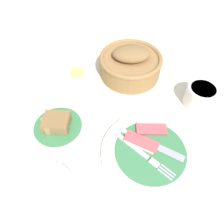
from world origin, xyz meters
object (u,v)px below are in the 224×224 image
at_px(bread_plate, 58,126).
at_px(butter_dish, 77,76).
at_px(breakfast_plate, 150,151).
at_px(sugar_cup, 200,96).
at_px(bread_basket, 130,64).
at_px(teaspoon_near_cup, 71,178).
at_px(teaspoon_by_saucer, 60,162).
at_px(fork_on_cloth, 23,192).

relative_size(bread_plate, butter_dish, 1.75).
xyz_separation_m(breakfast_plate, sugar_cup, (0.11, 0.22, 0.03)).
relative_size(bread_plate, bread_basket, 0.89).
bearing_deg(teaspoon_near_cup, breakfast_plate, -118.77).
relative_size(breakfast_plate, butter_dish, 2.41).
bearing_deg(bread_plate, sugar_cup, 30.00).
xyz_separation_m(bread_plate, teaspoon_near_cup, (0.10, -0.13, -0.01)).
bearing_deg(teaspoon_by_saucer, breakfast_plate, -75.31).
relative_size(butter_dish, teaspoon_by_saucer, 0.57).
bearing_deg(butter_dish, fork_on_cloth, -85.73).
height_order(sugar_cup, fork_on_cloth, sugar_cup).
xyz_separation_m(butter_dish, teaspoon_near_cup, (0.13, -0.35, -0.00)).
distance_m(bread_basket, teaspoon_near_cup, 0.43).
relative_size(breakfast_plate, teaspoon_by_saucer, 1.37).
relative_size(bread_basket, fork_on_cloth, 1.17).
xyz_separation_m(teaspoon_by_saucer, teaspoon_near_cup, (0.04, -0.03, 0.00)).
xyz_separation_m(bread_plate, sugar_cup, (0.38, 0.22, 0.02)).
bearing_deg(bread_basket, teaspoon_near_cup, -96.17).
bearing_deg(bread_basket, fork_on_cloth, -106.29).
height_order(butter_dish, teaspoon_by_saucer, butter_dish).
distance_m(breakfast_plate, teaspoon_by_saucer, 0.24).
height_order(breakfast_plate, sugar_cup, sugar_cup).
relative_size(breakfast_plate, teaspoon_near_cup, 1.45).
height_order(bread_basket, butter_dish, bread_basket).
distance_m(bread_basket, butter_dish, 0.19).
distance_m(breakfast_plate, teaspoon_near_cup, 0.22).
xyz_separation_m(breakfast_plate, bread_plate, (-0.27, -0.00, 0.01)).
distance_m(bread_plate, teaspoon_by_saucer, 0.11).
height_order(bread_basket, teaspoon_by_saucer, bread_basket).
bearing_deg(breakfast_plate, teaspoon_near_cup, -143.79).
bearing_deg(bread_plate, breakfast_plate, 0.17).
xyz_separation_m(teaspoon_near_cup, fork_on_cloth, (-0.10, -0.07, -0.00)).
height_order(teaspoon_by_saucer, teaspoon_near_cup, same).
relative_size(sugar_cup, bread_basket, 0.43).
bearing_deg(teaspoon_by_saucer, bread_basket, -22.13).
bearing_deg(bread_basket, breakfast_plate, -66.28).
distance_m(teaspoon_by_saucer, teaspoon_near_cup, 0.05).
relative_size(bread_plate, teaspoon_near_cup, 1.05).
xyz_separation_m(sugar_cup, teaspoon_by_saucer, (-0.33, -0.32, -0.03)).
bearing_deg(butter_dish, breakfast_plate, -36.21).
distance_m(sugar_cup, butter_dish, 0.42).
bearing_deg(bread_basket, bread_plate, -115.51).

